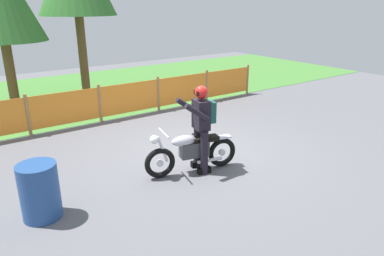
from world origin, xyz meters
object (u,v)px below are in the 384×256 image
object	(u,v)px
motorcycle_lead	(191,151)
rider_lead	(201,124)
traffic_cone	(201,125)
spare_drum	(40,191)

from	to	relation	value
motorcycle_lead	rider_lead	distance (m)	0.56
rider_lead	motorcycle_lead	bearing A→B (deg)	0.51
traffic_cone	spare_drum	distance (m)	4.36
motorcycle_lead	traffic_cone	world-z (taller)	motorcycle_lead
rider_lead	spare_drum	world-z (taller)	rider_lead
motorcycle_lead	traffic_cone	distance (m)	2.04
motorcycle_lead	traffic_cone	size ratio (longest dim) A/B	3.52
motorcycle_lead	spare_drum	world-z (taller)	motorcycle_lead
rider_lead	spare_drum	size ratio (longest dim) A/B	1.92
spare_drum	rider_lead	bearing A→B (deg)	-2.08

